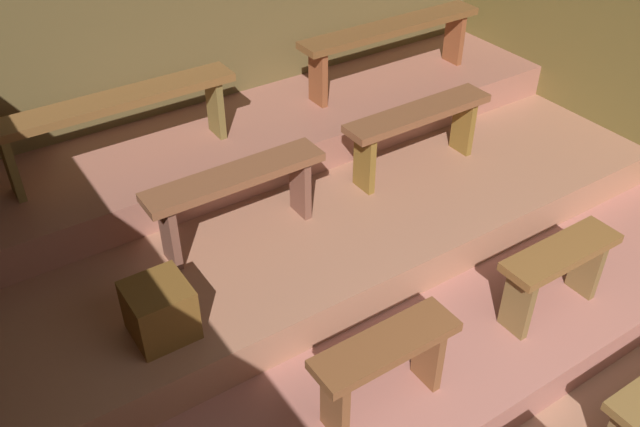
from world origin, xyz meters
The scene contains 12 objects.
ground centered at (0.00, 2.10, -0.04)m, with size 5.64×5.01×0.08m, color #9C6C53.
wall_back centered at (0.00, 4.24, 1.13)m, with size 5.64×0.06×2.26m, color brown.
platform_lower centered at (0.00, 2.63, 0.13)m, with size 4.84×3.16×0.26m, color #A9675B.
platform_middle centered at (0.00, 3.10, 0.39)m, with size 4.84×2.22×0.26m, color #A76E54.
platform_upper centered at (0.00, 3.70, 0.66)m, with size 4.84×1.02×0.26m, color #A26453.
bench_lower_left centered at (-0.65, 1.45, 0.62)m, with size 0.81×0.24×0.49m.
bench_lower_right centered at (0.65, 1.45, 0.62)m, with size 0.81×0.24×0.49m.
bench_middle_left centered at (-0.73, 2.85, 0.90)m, with size 1.17×0.24×0.49m.
bench_middle_right centered at (0.73, 2.85, 0.90)m, with size 1.17×0.24×0.49m.
bench_upper_left centered at (-1.14, 3.70, 1.18)m, with size 1.64×0.24×0.49m.
bench_upper_right centered at (1.14, 3.70, 1.18)m, with size 1.64×0.24×0.49m.
wooden_crate_middle centered at (-1.48, 2.34, 0.69)m, with size 0.33×0.33×0.33m, color brown.
Camera 1 is at (-2.22, -0.31, 3.27)m, focal length 38.28 mm.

